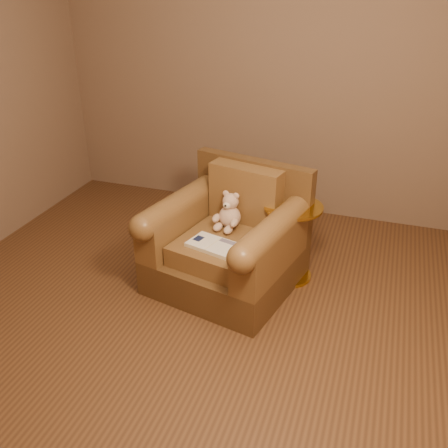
% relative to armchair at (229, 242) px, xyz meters
% --- Properties ---
extents(floor, '(4.00, 4.00, 0.00)m').
position_rel_armchair_xyz_m(floor, '(-0.09, -0.59, -0.34)').
color(floor, brown).
rests_on(floor, ground).
extents(room, '(4.02, 4.02, 2.71)m').
position_rel_armchair_xyz_m(room, '(-0.09, -0.59, 1.38)').
color(room, '#7A5E4B').
rests_on(room, ground).
extents(armchair, '(1.14, 1.10, 0.87)m').
position_rel_armchair_xyz_m(armchair, '(0.00, 0.00, 0.00)').
color(armchair, '#54371C').
rests_on(armchair, floor).
extents(teddy_bear, '(0.20, 0.23, 0.28)m').
position_rel_armchair_xyz_m(teddy_bear, '(-0.03, 0.09, 0.19)').
color(teddy_bear, '#D0AA91').
rests_on(teddy_bear, armchair).
extents(guidebook, '(0.39, 0.29, 0.03)m').
position_rel_armchair_xyz_m(guidebook, '(-0.04, -0.23, 0.09)').
color(guidebook, beige).
rests_on(guidebook, armchair).
extents(side_table, '(0.43, 0.43, 0.61)m').
position_rel_armchair_xyz_m(side_table, '(0.42, 0.20, -0.01)').
color(side_table, gold).
rests_on(side_table, floor).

